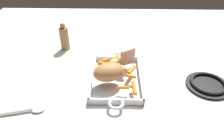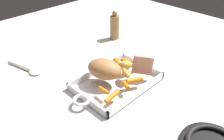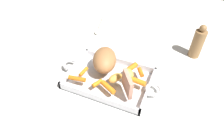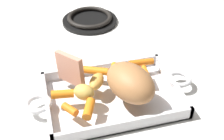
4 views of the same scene
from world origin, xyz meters
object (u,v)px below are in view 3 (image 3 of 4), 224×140
potato_corner (115,78)px  potato_halved (128,74)px  roasting_dish (109,79)px  baby_carrot_long (77,79)px  pepper_mill (198,43)px  roast_slice_thin (127,84)px  pork_roast (105,60)px  baby_carrot_northwest (139,82)px  baby_carrot_center_right (83,72)px  serving_spoon (101,27)px  baby_carrot_southeast (108,87)px  baby_carrot_center_left (132,67)px  baby_carrot_southwest (97,83)px  baby_carrot_short (141,72)px

potato_corner → potato_halved: potato_halved is taller
roasting_dish → baby_carrot_long: size_ratio=6.17×
baby_carrot_long → pepper_mill: pepper_mill is taller
roast_slice_thin → pepper_mill: bearing=60.0°
pork_roast → baby_carrot_northwest: 0.17m
pork_roast → pepper_mill: size_ratio=0.86×
baby_carrot_northwest → pepper_mill: pepper_mill is taller
potato_halved → baby_carrot_center_right: bearing=-165.0°
baby_carrot_center_right → serving_spoon: size_ratio=0.25×
roasting_dish → baby_carrot_center_right: (-0.10, -0.03, 0.03)m
pork_roast → roast_slice_thin: roast_slice_thin is taller
pepper_mill → serving_spoon: bearing=174.0°
baby_carrot_long → pork_roast: bearing=58.5°
baby_carrot_southeast → baby_carrot_long: bearing=-177.7°
baby_carrot_center_left → potato_halved: 0.05m
baby_carrot_long → baby_carrot_southwest: bearing=6.7°
roast_slice_thin → baby_carrot_southeast: size_ratio=1.22×
roast_slice_thin → baby_carrot_southwest: roast_slice_thin is taller
baby_carrot_southwest → serving_spoon: bearing=113.9°
potato_halved → roasting_dish: bearing=-167.2°
baby_carrot_northwest → baby_carrot_long: 0.24m
roast_slice_thin → baby_carrot_southwest: size_ratio=1.84×
roasting_dish → baby_carrot_center_left: (0.07, 0.07, 0.04)m
potato_halved → serving_spoon: bearing=129.5°
baby_carrot_long → potato_corner: potato_corner is taller
roast_slice_thin → baby_carrot_center_right: roast_slice_thin is taller
roasting_dish → pepper_mill: bearing=45.4°
baby_carrot_short → pepper_mill: size_ratio=0.26×
pork_roast → baby_carrot_center_left: (0.11, 0.03, -0.03)m
baby_carrot_center_right → pepper_mill: pepper_mill is taller
roasting_dish → pepper_mill: 0.44m
baby_carrot_center_left → potato_corner: bearing=-113.7°
roasting_dish → baby_carrot_northwest: baby_carrot_northwest is taller
baby_carrot_center_right → baby_carrot_northwest: baby_carrot_northwest is taller
roast_slice_thin → baby_carrot_southeast: 0.08m
baby_carrot_short → baby_carrot_long: (-0.22, -0.13, 0.00)m
baby_carrot_long → roast_slice_thin: bearing=6.3°
potato_corner → roasting_dish: bearing=149.9°
roast_slice_thin → potato_halved: size_ratio=1.62×
roast_slice_thin → baby_carrot_long: roast_slice_thin is taller
baby_carrot_short → baby_carrot_northwest: (0.01, -0.06, 0.00)m
baby_carrot_center_right → pepper_mill: 0.53m
roast_slice_thin → baby_carrot_center_right: bearing=172.9°
serving_spoon → baby_carrot_southeast: bearing=14.5°
baby_carrot_southwest → baby_carrot_short: bearing=41.9°
baby_carrot_short → baby_carrot_southeast: (-0.09, -0.13, 0.00)m
roasting_dish → baby_carrot_southeast: (0.03, -0.07, 0.03)m
baby_carrot_southeast → potato_halved: bearing=61.3°
baby_carrot_short → baby_carrot_southwest: (-0.14, -0.12, -0.00)m
baby_carrot_short → baby_carrot_southwest: same height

